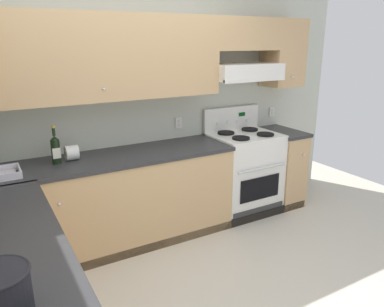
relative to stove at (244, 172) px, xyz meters
name	(u,v)px	position (x,y,z in m)	size (l,w,h in m)	color
wall_back	(158,88)	(-0.94, 0.27, 1.00)	(4.68, 0.57, 2.55)	beige
counter_back_run	(135,198)	(-1.36, -0.01, -0.03)	(3.60, 0.65, 0.91)	tan
stove	(244,172)	(0.00, 0.00, 0.00)	(0.76, 0.62, 1.20)	white
wine_bottle	(56,149)	(-2.04, 0.04, 0.56)	(0.08, 0.08, 0.34)	black
paper_towel_roll	(72,153)	(-1.90, 0.08, 0.50)	(0.11, 0.13, 0.13)	white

